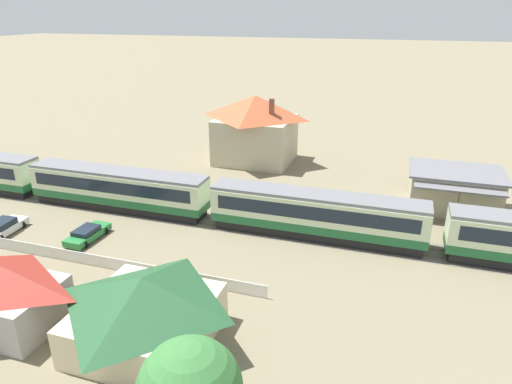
% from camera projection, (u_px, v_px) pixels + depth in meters
% --- Properties ---
extents(ground_plane, '(600.00, 600.00, 0.00)m').
position_uv_depth(ground_plane, '(359.00, 239.00, 41.43)').
color(ground_plane, '#7A7056').
extents(passenger_train, '(81.47, 3.09, 4.25)m').
position_uv_depth(passenger_train, '(213.00, 200.00, 43.84)').
color(passenger_train, '#1E6033').
rests_on(passenger_train, ground_plane).
extents(railway_track, '(146.68, 3.60, 0.04)m').
position_uv_depth(railway_track, '(178.00, 217.00, 45.83)').
color(railway_track, '#665B51').
rests_on(railway_track, ground_plane).
extents(station_building, '(9.23, 8.01, 4.18)m').
position_uv_depth(station_building, '(454.00, 189.00, 46.95)').
color(station_building, '#BCB293').
rests_on(station_building, ground_plane).
extents(station_house_terracotta_roof, '(10.56, 9.32, 8.98)m').
position_uv_depth(station_house_terracotta_roof, '(255.00, 128.00, 60.94)').
color(station_house_terracotta_roof, '#BCB293').
rests_on(station_house_terracotta_roof, ground_plane).
extents(cottage_dark_green_roof, '(8.35, 8.42, 4.62)m').
position_uv_depth(cottage_dark_green_roof, '(145.00, 309.00, 27.80)').
color(cottage_dark_green_roof, beige).
rests_on(cottage_dark_green_roof, ground_plane).
extents(picket_fence_front, '(45.29, 0.06, 1.05)m').
position_uv_depth(picket_fence_front, '(15.00, 246.00, 39.12)').
color(picket_fence_front, white).
rests_on(picket_fence_front, ground_plane).
extents(parked_car_white, '(2.53, 4.70, 1.33)m').
position_uv_depth(parked_car_white, '(3.00, 227.00, 42.18)').
color(parked_car_white, white).
rests_on(parked_car_white, ground_plane).
extents(parked_car_green, '(2.33, 4.59, 1.15)m').
position_uv_depth(parked_car_green, '(87.00, 234.00, 41.11)').
color(parked_car_green, '#287A38').
rests_on(parked_car_green, ground_plane).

